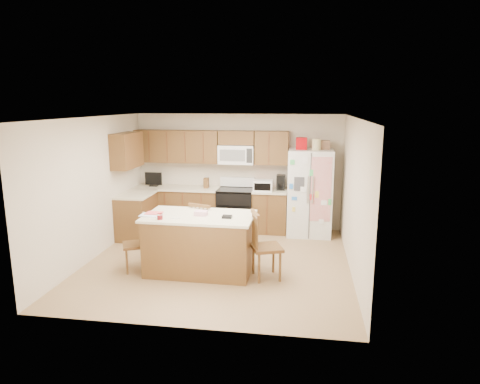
% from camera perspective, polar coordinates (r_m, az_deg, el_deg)
% --- Properties ---
extents(ground, '(4.50, 4.50, 0.00)m').
position_cam_1_polar(ground, '(7.60, -2.91, -9.31)').
color(ground, olive).
rests_on(ground, ground).
extents(room_shell, '(4.60, 4.60, 2.52)m').
position_cam_1_polar(room_shell, '(7.20, -3.03, 1.43)').
color(room_shell, beige).
rests_on(room_shell, ground).
extents(cabinetry, '(3.36, 1.56, 2.15)m').
position_cam_1_polar(cabinetry, '(9.24, -6.73, 0.39)').
color(cabinetry, brown).
rests_on(cabinetry, ground).
extents(stove, '(0.76, 0.65, 1.13)m').
position_cam_1_polar(stove, '(9.27, -0.56, -2.28)').
color(stove, black).
rests_on(stove, ground).
extents(refrigerator, '(0.90, 0.79, 2.04)m').
position_cam_1_polar(refrigerator, '(9.00, 9.29, 0.04)').
color(refrigerator, white).
rests_on(refrigerator, ground).
extents(island, '(1.82, 1.05, 1.05)m').
position_cam_1_polar(island, '(7.07, -5.37, -6.81)').
color(island, brown).
rests_on(island, ground).
extents(windsor_chair_left, '(0.52, 0.53, 0.95)m').
position_cam_1_polar(windsor_chair_left, '(7.32, -13.64, -6.76)').
color(windsor_chair_left, brown).
rests_on(windsor_chair_left, ground).
extents(windsor_chair_back, '(0.56, 0.55, 1.04)m').
position_cam_1_polar(windsor_chair_back, '(7.60, -4.74, -5.41)').
color(windsor_chair_back, brown).
rests_on(windsor_chair_back, ground).
extents(windsor_chair_right, '(0.58, 0.59, 1.09)m').
position_cam_1_polar(windsor_chair_right, '(6.79, 3.34, -7.33)').
color(windsor_chair_right, brown).
rests_on(windsor_chair_right, ground).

